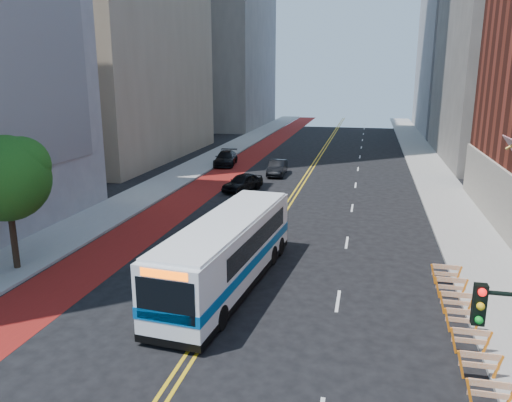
{
  "coord_description": "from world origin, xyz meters",
  "views": [
    {
      "loc": [
        5.73,
        -14.38,
        9.66
      ],
      "look_at": [
        0.66,
        8.0,
        3.79
      ],
      "focal_mm": 35.0,
      "sensor_mm": 36.0,
      "label": 1
    }
  ],
  "objects": [
    {
      "name": "transit_bus",
      "position": [
        -0.32,
        6.53,
        1.72
      ],
      "size": [
        3.7,
        12.19,
        3.3
      ],
      "rotation": [
        0.0,
        0.0,
        -0.09
      ],
      "color": "white",
      "rests_on": "ground"
    },
    {
      "name": "center_line_outer",
      "position": [
        0.18,
        30.0,
        0.0
      ],
      "size": [
        0.14,
        140.0,
        0.01
      ],
      "primitive_type": "cube",
      "color": "gold",
      "rests_on": "ground"
    },
    {
      "name": "ground",
      "position": [
        0.0,
        0.0,
        0.0
      ],
      "size": [
        160.0,
        160.0,
        0.0
      ],
      "primitive_type": "plane",
      "color": "black",
      "rests_on": "ground"
    },
    {
      "name": "bus_lane_paint",
      "position": [
        -8.1,
        30.0,
        0.0
      ],
      "size": [
        3.6,
        140.0,
        0.01
      ],
      "primitive_type": "cube",
      "color": "maroon",
      "rests_on": "ground"
    },
    {
      "name": "construction_barriers",
      "position": [
        9.6,
        3.42,
        0.68
      ],
      "size": [
        1.42,
        10.91,
        1.0
      ],
      "color": "orange",
      "rests_on": "ground"
    },
    {
      "name": "sidewalk_right",
      "position": [
        12.0,
        30.0,
        0.07
      ],
      "size": [
        4.0,
        140.0,
        0.15
      ],
      "primitive_type": "cube",
      "color": "gray",
      "rests_on": "ground"
    },
    {
      "name": "car_a",
      "position": [
        -4.48,
        25.58,
        0.74
      ],
      "size": [
        3.16,
        4.69,
        1.48
      ],
      "primitive_type": "imported",
      "rotation": [
        0.0,
        0.0,
        -0.35
      ],
      "color": "black",
      "rests_on": "ground"
    },
    {
      "name": "lane_dashes",
      "position": [
        4.8,
        38.0,
        0.01
      ],
      "size": [
        0.14,
        98.2,
        0.01
      ],
      "color": "silver",
      "rests_on": "ground"
    },
    {
      "name": "street_tree",
      "position": [
        -11.24,
        6.04,
        4.91
      ],
      "size": [
        4.2,
        4.2,
        6.7
      ],
      "color": "black",
      "rests_on": "sidewalk_left"
    },
    {
      "name": "car_b",
      "position": [
        -2.86,
        32.89,
        0.74
      ],
      "size": [
        1.77,
        4.54,
        1.47
      ],
      "primitive_type": "imported",
      "rotation": [
        0.0,
        0.0,
        0.05
      ],
      "color": "black",
      "rests_on": "ground"
    },
    {
      "name": "car_c",
      "position": [
        -9.3,
        37.06,
        0.76
      ],
      "size": [
        2.74,
        5.43,
        1.51
      ],
      "primitive_type": "imported",
      "rotation": [
        0.0,
        0.0,
        0.12
      ],
      "color": "black",
      "rests_on": "ground"
    },
    {
      "name": "center_line_inner",
      "position": [
        -0.18,
        30.0,
        0.0
      ],
      "size": [
        0.14,
        140.0,
        0.01
      ],
      "primitive_type": "cube",
      "color": "gold",
      "rests_on": "ground"
    },
    {
      "name": "sidewalk_left",
      "position": [
        -12.0,
        30.0,
        0.07
      ],
      "size": [
        4.0,
        140.0,
        0.15
      ],
      "primitive_type": "cube",
      "color": "gray",
      "rests_on": "ground"
    }
  ]
}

